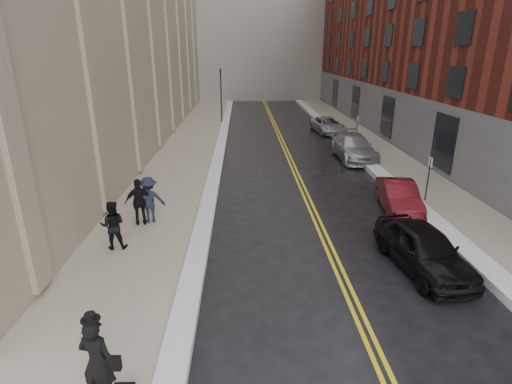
{
  "coord_description": "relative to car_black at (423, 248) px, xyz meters",
  "views": [
    {
      "loc": [
        -0.6,
        -9.16,
        6.78
      ],
      "look_at": [
        -0.1,
        5.36,
        1.6
      ],
      "focal_mm": 28.0,
      "sensor_mm": 36.0,
      "label": 1
    }
  ],
  "objects": [
    {
      "name": "ground",
      "position": [
        -5.2,
        -2.16,
        -0.74
      ],
      "size": [
        160.0,
        160.0,
        0.0
      ],
      "primitive_type": "plane",
      "color": "black",
      "rests_on": "ground"
    },
    {
      "name": "sidewalk_left",
      "position": [
        -9.7,
        13.84,
        -0.66
      ],
      "size": [
        4.0,
        64.0,
        0.15
      ],
      "primitive_type": "cube",
      "color": "gray",
      "rests_on": "ground"
    },
    {
      "name": "sidewalk_right",
      "position": [
        3.8,
        13.84,
        -0.66
      ],
      "size": [
        3.0,
        64.0,
        0.15
      ],
      "primitive_type": "cube",
      "color": "gray",
      "rests_on": "ground"
    },
    {
      "name": "lane_stripe_a",
      "position": [
        -2.82,
        13.84,
        -0.73
      ],
      "size": [
        0.12,
        64.0,
        0.01
      ],
      "primitive_type": "cube",
      "color": "gold",
      "rests_on": "ground"
    },
    {
      "name": "lane_stripe_b",
      "position": [
        -2.58,
        13.84,
        -0.73
      ],
      "size": [
        0.12,
        64.0,
        0.01
      ],
      "primitive_type": "cube",
      "color": "gold",
      "rests_on": "ground"
    },
    {
      "name": "snow_ridge_left",
      "position": [
        -7.4,
        13.84,
        -0.61
      ],
      "size": [
        0.7,
        60.8,
        0.26
      ],
      "primitive_type": "cube",
      "color": "white",
      "rests_on": "ground"
    },
    {
      "name": "snow_ridge_right",
      "position": [
        1.95,
        13.84,
        -0.59
      ],
      "size": [
        0.85,
        60.8,
        0.3
      ],
      "primitive_type": "cube",
      "color": "white",
      "rests_on": "ground"
    },
    {
      "name": "building_right",
      "position": [
        12.3,
        20.84,
        8.26
      ],
      "size": [
        14.0,
        50.0,
        18.0
      ],
      "primitive_type": "cube",
      "color": "maroon",
      "rests_on": "ground"
    },
    {
      "name": "traffic_signal",
      "position": [
        -7.8,
        27.84,
        2.35
      ],
      "size": [
        0.18,
        0.15,
        5.2
      ],
      "color": "black",
      "rests_on": "ground"
    },
    {
      "name": "parking_sign_near",
      "position": [
        2.7,
        5.84,
        0.62
      ],
      "size": [
        0.06,
        0.35,
        2.23
      ],
      "color": "black",
      "rests_on": "ground"
    },
    {
      "name": "parking_sign_far",
      "position": [
        2.7,
        17.84,
        0.62
      ],
      "size": [
        0.06,
        0.35,
        2.23
      ],
      "color": "black",
      "rests_on": "ground"
    },
    {
      "name": "car_black",
      "position": [
        0.0,
        0.0,
        0.0
      ],
      "size": [
        2.27,
        4.5,
        1.47
      ],
      "primitive_type": "imported",
      "rotation": [
        0.0,
        0.0,
        0.13
      ],
      "color": "black",
      "rests_on": "ground"
    },
    {
      "name": "car_maroon",
      "position": [
        1.1,
        5.04,
        -0.08
      ],
      "size": [
        1.89,
        4.11,
        1.3
      ],
      "primitive_type": "imported",
      "rotation": [
        0.0,
        0.0,
        -0.13
      ],
      "color": "#4F0E13",
      "rests_on": "ground"
    },
    {
      "name": "car_silver_near",
      "position": [
        1.44,
        14.02,
        0.05
      ],
      "size": [
        2.32,
        5.48,
        1.58
      ],
      "primitive_type": "imported",
      "rotation": [
        0.0,
        0.0,
        0.02
      ],
      "color": "#94969B",
      "rests_on": "ground"
    },
    {
      "name": "car_silver_far",
      "position": [
        1.6,
        22.86,
        -0.08
      ],
      "size": [
        2.72,
        4.96,
        1.32
      ],
      "primitive_type": "imported",
      "rotation": [
        0.0,
        0.0,
        0.12
      ],
      "color": "#A9ABB1",
      "rests_on": "ground"
    },
    {
      "name": "pedestrian_main",
      "position": [
        -8.63,
        -5.12,
        0.4
      ],
      "size": [
        0.81,
        0.62,
        1.97
      ],
      "primitive_type": "imported",
      "rotation": [
        0.0,
        0.0,
        2.91
      ],
      "color": "black",
      "rests_on": "sidewalk_left"
    },
    {
      "name": "pedestrian_a",
      "position": [
        -10.36,
        1.53,
        0.29
      ],
      "size": [
        0.93,
        0.76,
        1.76
      ],
      "primitive_type": "imported",
      "rotation": [
        0.0,
        0.0,
        3.26
      ],
      "color": "black",
      "rests_on": "sidewalk_left"
    },
    {
      "name": "pedestrian_b",
      "position": [
        -9.58,
        3.8,
        0.37
      ],
      "size": [
        1.38,
        1.03,
        1.91
      ],
      "primitive_type": "imported",
      "rotation": [
        0.0,
        0.0,
        3.43
      ],
      "color": "black",
      "rests_on": "sidewalk_left"
    },
    {
      "name": "pedestrian_c",
      "position": [
        -9.91,
        3.57,
        0.37
      ],
      "size": [
        1.2,
        0.72,
        1.91
      ],
      "primitive_type": "imported",
      "rotation": [
        0.0,
        0.0,
        3.38
      ],
      "color": "black",
      "rests_on": "sidewalk_left"
    }
  ]
}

